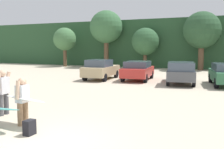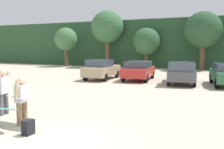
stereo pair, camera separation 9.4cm
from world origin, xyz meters
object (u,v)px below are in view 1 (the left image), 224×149
object	(u,v)px
person_companion	(3,90)
surfboard_white	(25,99)
person_adult	(22,98)
backpack_dropped	(29,127)
parked_car_tan	(101,69)
parked_car_dark_gray	(181,72)
parked_car_red	(138,70)

from	to	relation	value
person_companion	surfboard_white	bearing A→B (deg)	154.64
person_adult	surfboard_white	distance (m)	0.09
person_companion	person_adult	bearing A→B (deg)	153.07
person_adult	backpack_dropped	size ratio (longest dim) A/B	3.53
parked_car_tan	backpack_dropped	bearing A→B (deg)	-166.97
parked_car_tan	backpack_dropped	size ratio (longest dim) A/B	9.57
parked_car_dark_gray	person_adult	world-z (taller)	person_adult
person_adult	backpack_dropped	xyz separation A→B (m)	(0.91, -0.74, -0.67)
person_adult	person_companion	bearing A→B (deg)	-26.93
parked_car_dark_gray	surfboard_white	bearing A→B (deg)	156.27
person_companion	parked_car_dark_gray	bearing A→B (deg)	-116.20
parked_car_tan	parked_car_dark_gray	bearing A→B (deg)	-95.41
surfboard_white	parked_car_tan	bearing A→B (deg)	-62.59
person_companion	parked_car_tan	bearing A→B (deg)	-85.82
parked_car_dark_gray	backpack_dropped	distance (m)	13.15
parked_car_dark_gray	parked_car_red	bearing A→B (deg)	67.44
person_companion	backpack_dropped	size ratio (longest dim) A/B	3.84
parked_car_red	parked_car_dark_gray	bearing A→B (deg)	-109.35
parked_car_red	person_adult	world-z (taller)	person_adult
parked_car_red	parked_car_dark_gray	world-z (taller)	parked_car_dark_gray
parked_car_red	person_companion	xyz separation A→B (m)	(-1.37, -12.32, 0.17)
parked_car_red	parked_car_dark_gray	size ratio (longest dim) A/B	0.91
person_companion	surfboard_white	size ratio (longest dim) A/B	0.85
surfboard_white	parked_car_red	bearing A→B (deg)	-75.93
person_companion	surfboard_white	xyz separation A→B (m)	(1.68, -0.68, -0.09)
parked_car_red	backpack_dropped	xyz separation A→B (m)	(1.13, -13.75, -0.58)
parked_car_tan	person_companion	xyz separation A→B (m)	(1.55, -11.64, 0.15)
parked_car_dark_gray	person_companion	xyz separation A→B (m)	(-4.83, -11.50, 0.14)
person_adult	parked_car_tan	bearing A→B (deg)	-79.12
person_adult	backpack_dropped	distance (m)	1.35
parked_car_tan	parked_car_dark_gray	xyz separation A→B (m)	(6.38, -0.13, 0.02)
backpack_dropped	person_companion	bearing A→B (deg)	150.31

